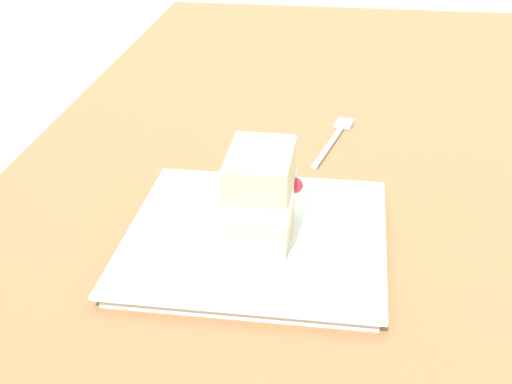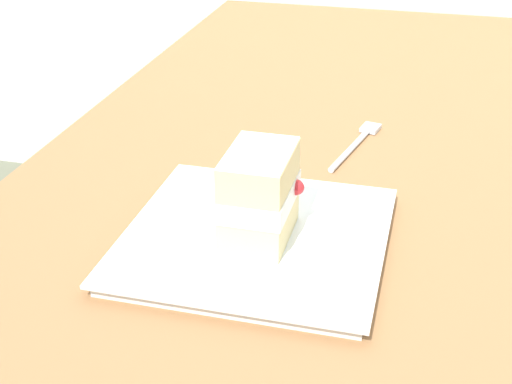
# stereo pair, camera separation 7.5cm
# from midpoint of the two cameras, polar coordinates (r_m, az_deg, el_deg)

# --- Properties ---
(patio_table) EXTENTS (1.69, 0.93, 0.69)m
(patio_table) POSITION_cam_midpoint_polar(r_m,az_deg,el_deg) (1.00, 11.74, -2.43)
(patio_table) COLOR olive
(patio_table) RESTS_ON ground
(dessert_plate) EXTENTS (0.27, 0.27, 0.02)m
(dessert_plate) POSITION_cam_midpoint_polar(r_m,az_deg,el_deg) (0.78, 2.76, -3.75)
(dessert_plate) COLOR white
(dessert_plate) RESTS_ON patio_table
(cake_slice) EXTENTS (0.10, 0.08, 0.10)m
(cake_slice) POSITION_cam_midpoint_polar(r_m,az_deg,el_deg) (0.74, 3.14, -0.32)
(cake_slice) COLOR #EAD18C
(cake_slice) RESTS_ON dessert_plate
(dessert_fork) EXTENTS (0.17, 0.05, 0.01)m
(dessert_fork) POSITION_cam_midpoint_polar(r_m,az_deg,el_deg) (1.02, 9.99, 3.79)
(dessert_fork) COLOR silver
(dessert_fork) RESTS_ON patio_table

